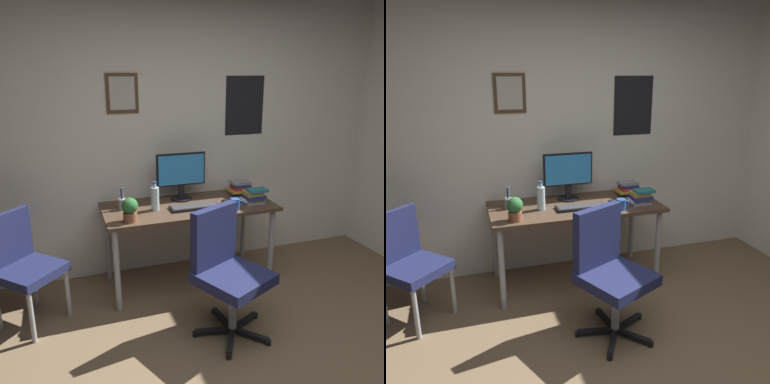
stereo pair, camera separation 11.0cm
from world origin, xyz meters
The scene contains 13 objects.
wall_back centered at (0.00, 2.15, 1.30)m, with size 4.40×0.10×2.60m.
desk centered at (0.00, 1.73, 0.66)m, with size 1.51×0.68×0.74m.
office_chair centered at (0.02, 0.94, 0.53)m, with size 0.61×0.61×0.95m.
side_chair centered at (-1.39, 1.54, 0.50)m, with size 0.59×0.59×0.88m.
monitor centered at (-0.01, 1.91, 0.98)m, with size 0.46×0.20×0.43m.
keyboard centered at (0.02, 1.63, 0.76)m, with size 0.43×0.15×0.03m.
computer_mouse centered at (0.32, 1.65, 0.76)m, with size 0.06×0.11×0.04m.
water_bottle centered at (-0.31, 1.70, 0.85)m, with size 0.07×0.07×0.25m.
coffee_mug_near centered at (0.35, 1.49, 0.79)m, with size 0.12×0.08×0.09m.
potted_plant centered at (-0.57, 1.50, 0.85)m, with size 0.13×0.13×0.19m.
pen_cup centered at (-0.58, 1.80, 0.80)m, with size 0.07×0.07×0.20m.
book_stack_left centered at (0.58, 1.59, 0.81)m, with size 0.22×0.16×0.13m.
book_stack_right centered at (0.59, 1.90, 0.80)m, with size 0.22×0.18×0.12m.
Camera 2 is at (-0.95, -1.44, 1.87)m, focal length 36.64 mm.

